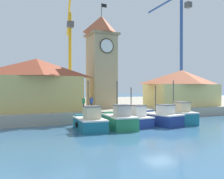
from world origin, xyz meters
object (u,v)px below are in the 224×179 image
(fishing_boat_mid_left, at_px, (160,118))
(fishing_boat_center, at_px, (177,115))
(dock_worker_near_tower, at_px, (83,103))
(fishing_boat_far_left, at_px, (90,122))
(warehouse_right, at_px, (182,87))
(port_crane_far, at_px, (180,57))
(dock_worker_along_quay, at_px, (91,103))
(fishing_boat_left_inner, at_px, (134,119))
(fishing_boat_left_outer, at_px, (119,120))
(port_crane_near, at_px, (70,66))
(warehouse_left, at_px, (37,84))
(clock_tower, at_px, (102,59))

(fishing_boat_mid_left, relative_size, fishing_boat_center, 0.95)
(fishing_boat_center, distance_m, dock_worker_near_tower, 10.06)
(fishing_boat_far_left, height_order, warehouse_right, warehouse_right)
(fishing_boat_center, xyz_separation_m, dock_worker_near_tower, (-8.50, 5.23, 1.20))
(port_crane_far, height_order, dock_worker_along_quay, port_crane_far)
(dock_worker_along_quay, bearing_deg, fishing_boat_far_left, -112.16)
(fishing_boat_far_left, relative_size, fishing_boat_left_inner, 1.10)
(fishing_boat_left_outer, xyz_separation_m, warehouse_right, (14.21, 8.24, 2.98))
(port_crane_near, height_order, dock_worker_near_tower, port_crane_near)
(fishing_boat_far_left, height_order, fishing_boat_mid_left, fishing_boat_far_left)
(warehouse_right, bearing_deg, fishing_boat_center, -133.15)
(fishing_boat_left_inner, relative_size, fishing_boat_mid_left, 0.85)
(fishing_boat_mid_left, xyz_separation_m, dock_worker_along_quay, (-5.04, 5.72, 1.26))
(fishing_boat_far_left, distance_m, warehouse_right, 19.02)
(fishing_boat_mid_left, xyz_separation_m, port_crane_far, (17.12, 17.34, 8.65))
(port_crane_far, xyz_separation_m, dock_worker_along_quay, (-22.16, -11.62, -7.38))
(fishing_boat_left_inner, distance_m, dock_worker_near_tower, 6.38)
(fishing_boat_mid_left, height_order, dock_worker_along_quay, fishing_boat_mid_left)
(fishing_boat_far_left, xyz_separation_m, port_crane_far, (24.47, 17.28, 8.66))
(fishing_boat_mid_left, height_order, warehouse_left, warehouse_left)
(fishing_boat_mid_left, bearing_deg, warehouse_left, 140.98)
(fishing_boat_far_left, xyz_separation_m, fishing_boat_center, (9.91, 0.49, 0.07))
(fishing_boat_center, bearing_deg, port_crane_far, 49.07)
(clock_tower, relative_size, warehouse_right, 1.28)
(fishing_boat_left_inner, height_order, fishing_boat_mid_left, fishing_boat_mid_left)
(fishing_boat_mid_left, relative_size, clock_tower, 0.37)
(fishing_boat_far_left, height_order, port_crane_near, port_crane_near)
(clock_tower, bearing_deg, warehouse_right, -5.52)
(fishing_boat_far_left, relative_size, warehouse_right, 0.45)
(dock_worker_along_quay, bearing_deg, warehouse_right, 9.16)
(fishing_boat_far_left, height_order, dock_worker_near_tower, fishing_boat_far_left)
(fishing_boat_center, xyz_separation_m, port_crane_far, (14.55, 16.78, 8.59))
(fishing_boat_mid_left, xyz_separation_m, port_crane_near, (-2.31, 23.47, 6.82))
(warehouse_right, relative_size, dock_worker_along_quay, 6.38)
(fishing_boat_left_outer, distance_m, dock_worker_along_quay, 6.02)
(fishing_boat_mid_left, bearing_deg, warehouse_right, 40.04)
(fishing_boat_left_inner, relative_size, dock_worker_near_tower, 2.57)
(fishing_boat_left_inner, xyz_separation_m, fishing_boat_center, (5.22, 0.07, 0.11))
(fishing_boat_left_outer, xyz_separation_m, port_crane_near, (2.28, 23.62, 6.78))
(fishing_boat_center, xyz_separation_m, dock_worker_along_quay, (-7.61, 5.16, 1.20))
(fishing_boat_left_outer, relative_size, fishing_boat_mid_left, 0.97)
(fishing_boat_left_outer, height_order, clock_tower, clock_tower)
(fishing_boat_left_inner, bearing_deg, dock_worker_along_quay, 114.58)
(fishing_boat_far_left, distance_m, fishing_boat_mid_left, 7.35)
(fishing_boat_left_outer, bearing_deg, dock_worker_along_quay, 94.48)
(port_crane_far, height_order, dock_worker_near_tower, port_crane_far)
(clock_tower, distance_m, warehouse_right, 12.52)
(fishing_boat_mid_left, xyz_separation_m, clock_tower, (-2.32, 9.24, 6.58))
(fishing_boat_mid_left, relative_size, port_crane_near, 0.27)
(clock_tower, relative_size, dock_worker_along_quay, 8.18)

